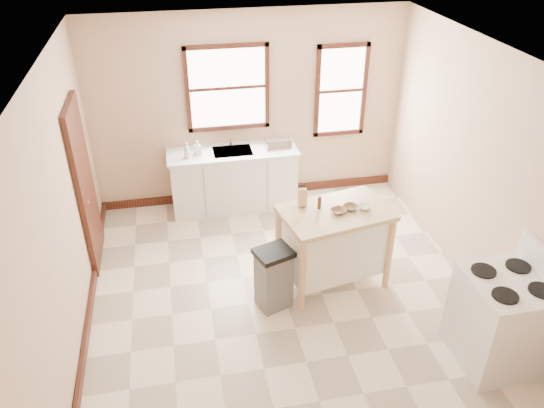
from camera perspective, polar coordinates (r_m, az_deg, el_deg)
The scene contains 23 objects.
floor at distance 6.31m, azimuth 1.48°, elevation -10.18°, with size 5.00×5.00×0.00m, color beige.
ceiling at distance 4.94m, azimuth 1.92°, elevation 15.03°, with size 5.00×5.00×0.00m, color white.
wall_back at distance 7.71m, azimuth -2.47°, elevation 10.08°, with size 4.50×0.04×2.80m, color tan.
wall_left at distance 5.51m, azimuth -21.81°, elevation -1.50°, with size 0.04×5.00×2.80m, color tan.
wall_right at distance 6.33m, azimuth 21.98°, elevation 2.80°, with size 0.04×5.00×2.80m, color tan.
window_main at distance 7.54m, azimuth -4.81°, elevation 12.32°, with size 1.17×0.06×1.22m, color black, non-canonical shape.
window_side at distance 7.93m, azimuth 7.41°, elevation 11.98°, with size 0.77×0.06×1.37m, color black, non-canonical shape.
door_left at distance 6.79m, azimuth -19.47°, elevation 1.85°, with size 0.06×0.90×2.10m, color black.
baseboard_back at distance 8.26m, azimuth -2.23°, elevation 1.30°, with size 4.50×0.04×0.12m, color black.
baseboard_left at distance 6.29m, azimuth -19.14°, elevation -11.83°, with size 0.04×5.00×0.12m, color black.
sink_counter at distance 7.80m, azimuth -4.14°, elevation 2.67°, with size 1.86×0.62×0.92m, color silver, non-canonical shape.
faucet at distance 7.71m, azimuth -4.48°, elevation 7.02°, with size 0.03×0.03×0.22m, color silver.
soap_bottle_a at distance 7.43m, azimuth -9.15°, elevation 5.73°, with size 0.08×0.09×0.22m, color #B2B2B2.
soap_bottle_b at distance 7.51m, azimuth -8.02°, elevation 6.05°, with size 0.09×0.09×0.21m, color #B2B2B2.
dish_rack at distance 7.67m, azimuth 0.64°, elevation 6.48°, with size 0.38×0.29×0.10m, color silver, non-canonical shape.
kitchen_island at distance 6.32m, azimuth 6.60°, elevation -4.58°, with size 1.22×0.78×1.00m, color tan, non-canonical shape.
knife_block at distance 6.06m, azimuth 3.23°, elevation 0.67°, with size 0.10×0.10×0.20m, color tan, non-canonical shape.
pepper_grinder at distance 6.03m, azimuth 5.12°, elevation 0.16°, with size 0.04×0.04×0.15m, color #462113.
bowl_a at distance 6.00m, azimuth 7.15°, elevation -0.75°, with size 0.17×0.17×0.04m, color brown.
bowl_b at distance 6.09m, azimuth 8.45°, elevation -0.36°, with size 0.17×0.17×0.04m, color brown.
bowl_c at distance 6.11m, azimuth 9.93°, elevation -0.34°, with size 0.15×0.15×0.05m, color white.
trash_bin at distance 6.00m, azimuth 0.18°, elevation -7.99°, with size 0.39×0.33×0.76m, color #595957, non-canonical shape.
gas_stove at distance 5.70m, azimuth 23.60°, elevation -10.41°, with size 0.79×0.81×1.26m, color silver, non-canonical shape.
Camera 1 is at (-1.08, -4.62, 4.17)m, focal length 35.00 mm.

